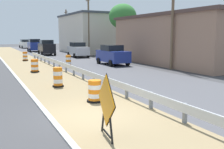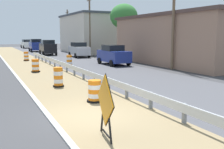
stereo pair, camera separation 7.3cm
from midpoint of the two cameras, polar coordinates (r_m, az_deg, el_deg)
ground_plane at (r=9.89m, az=-5.34°, el=-9.05°), size 160.00×160.00×0.00m
median_dirt_strip at (r=10.20m, az=-0.83°, el=-8.43°), size 4.10×120.00×0.01m
far_lane_asphalt at (r=13.48m, az=21.22°, el=-4.78°), size 7.06×120.00×0.00m
curb_near_edge at (r=9.53m, az=-12.77°, el=-9.89°), size 0.20×120.00×0.11m
guardrail_median at (r=10.00m, az=11.67°, el=-5.91°), size 0.18×56.34×0.71m
warning_sign_diamond at (r=7.60m, az=-1.18°, el=-6.25°), size 0.25×1.59×1.94m
traffic_barrel_nearest at (r=11.81m, az=-3.63°, el=-3.86°), size 0.73×0.73×0.99m
traffic_barrel_close at (r=15.47m, az=-11.54°, el=-0.74°), size 0.66×0.66×1.14m
traffic_barrel_mid at (r=22.00m, az=-16.31°, el=1.74°), size 0.71×0.71×1.05m
traffic_barrel_far at (r=25.35m, az=-9.25°, el=2.88°), size 0.64×0.64×1.07m
traffic_barrel_farther at (r=31.92m, az=-18.19°, el=3.72°), size 0.65×0.65×1.05m
car_lead_near_lane at (r=48.88m, az=-16.31°, el=6.15°), size 2.23×4.05×2.25m
car_trailing_near_lane at (r=35.80m, az=-7.17°, el=5.42°), size 2.17×4.43×1.99m
car_lead_far_lane at (r=40.33m, az=-13.83°, el=5.78°), size 2.21×4.35×2.25m
car_mid_far_lane at (r=26.36m, az=0.40°, el=4.32°), size 2.12×4.26×1.98m
car_trailing_far_lane at (r=62.50m, az=-18.15°, el=6.42°), size 2.21×4.81×1.95m
roadside_shop_near at (r=28.62m, az=16.12°, el=7.44°), size 8.88×16.08×5.07m
roadside_shop_far at (r=45.49m, az=-4.52°, el=8.97°), size 7.73×13.59×6.44m
utility_pole_near at (r=23.28m, az=13.42°, el=13.01°), size 0.24×1.80×9.38m
utility_pole_mid at (r=38.47m, az=-4.84°, el=10.67°), size 0.24×1.80×8.37m
utility_pole_far at (r=50.94m, az=-9.63°, el=9.70°), size 0.24×1.80×7.68m
tree_roadside at (r=36.53m, az=2.66°, el=12.53°), size 3.78×3.78×7.19m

